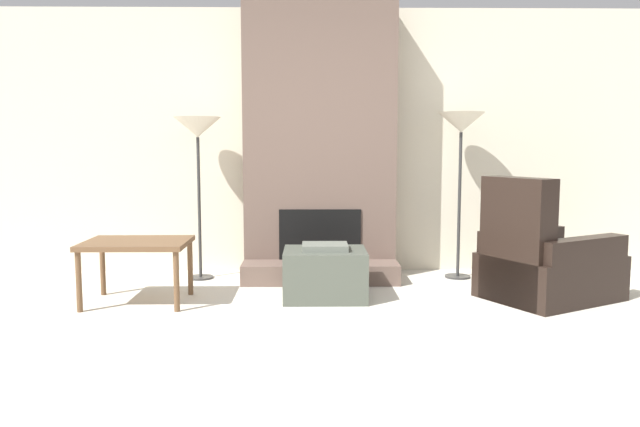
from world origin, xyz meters
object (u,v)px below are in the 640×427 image
at_px(ottoman, 325,273).
at_px(side_table, 137,248).
at_px(armchair, 543,266).
at_px(floor_lamp_left, 198,134).
at_px(floor_lamp_right, 461,129).

distance_m(ottoman, side_table, 1.53).
bearing_deg(ottoman, armchair, -1.97).
xyz_separation_m(ottoman, armchair, (1.79, -0.06, 0.07)).
distance_m(armchair, side_table, 3.30).
bearing_deg(armchair, floor_lamp_left, 44.80).
height_order(ottoman, floor_lamp_right, floor_lamp_right).
bearing_deg(floor_lamp_left, floor_lamp_right, 0.00).
bearing_deg(floor_lamp_right, side_table, -161.84).
bearing_deg(floor_lamp_left, ottoman, -34.48).
bearing_deg(floor_lamp_left, armchair, -16.31).
relative_size(ottoman, floor_lamp_left, 0.44).
relative_size(armchair, side_table, 1.52).
xyz_separation_m(armchair, side_table, (-3.30, -0.06, 0.17)).
height_order(floor_lamp_left, floor_lamp_right, floor_lamp_right).
relative_size(ottoman, side_table, 0.83).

